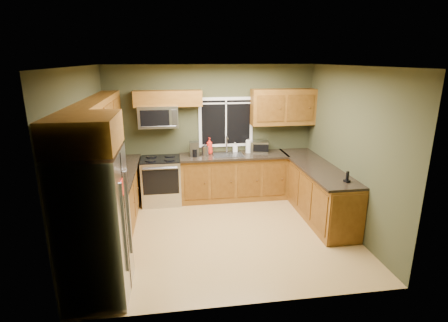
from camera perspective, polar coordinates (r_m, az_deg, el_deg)
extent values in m
plane|color=#A78249|center=(5.98, 0.01, -11.61)|extent=(4.20, 4.20, 0.00)
plane|color=white|center=(5.28, 0.01, 15.24)|extent=(4.20, 4.20, 0.00)
plane|color=#393C24|center=(7.21, -2.07, 4.73)|extent=(4.20, 0.00, 4.20)
plane|color=#393C24|center=(3.80, 3.99, -6.21)|extent=(4.20, 0.00, 4.20)
plane|color=#393C24|center=(5.58, -21.84, 0.06)|extent=(0.00, 3.60, 3.60)
plane|color=#393C24|center=(6.13, 19.83, 1.66)|extent=(0.00, 3.60, 3.60)
cube|color=white|center=(7.20, 0.31, 6.34)|extent=(1.12, 0.03, 1.02)
cube|color=black|center=(7.19, 0.33, 6.33)|extent=(1.00, 0.01, 0.90)
cube|color=white|center=(7.18, 0.33, 6.32)|extent=(0.03, 0.01, 0.90)
cube|color=white|center=(7.12, 0.34, 9.41)|extent=(1.00, 0.01, 0.03)
cube|color=brown|center=(6.25, -17.32, -6.55)|extent=(0.60, 2.65, 0.90)
cube|color=black|center=(6.08, -17.46, -2.45)|extent=(0.65, 2.65, 0.04)
cube|color=brown|center=(7.22, 1.54, -2.66)|extent=(2.17, 0.60, 0.90)
cube|color=black|center=(7.06, 1.61, 0.88)|extent=(2.17, 0.65, 0.04)
cube|color=brown|center=(6.74, 14.68, -4.63)|extent=(0.60, 2.50, 0.90)
cube|color=brown|center=(5.70, 19.57, -9.04)|extent=(0.56, 0.02, 0.82)
cube|color=black|center=(6.58, 14.77, -0.82)|extent=(0.65, 2.50, 0.04)
cube|color=brown|center=(5.89, -19.78, 6.19)|extent=(0.33, 2.65, 0.72)
cube|color=brown|center=(6.89, -9.13, 10.06)|extent=(1.30, 0.33, 0.30)
cube|color=brown|center=(7.27, 9.61, 8.69)|extent=(1.30, 0.33, 0.72)
cube|color=brown|center=(4.11, -21.93, 4.32)|extent=(0.72, 0.90, 0.38)
cube|color=#B7B7BC|center=(4.47, -20.38, -9.98)|extent=(0.72, 0.90, 1.80)
cube|color=slate|center=(4.20, -15.97, -10.52)|extent=(0.03, 0.04, 1.10)
cube|color=slate|center=(4.56, -15.35, -8.26)|extent=(0.03, 0.04, 1.10)
cube|color=black|center=(4.40, -15.66, -9.93)|extent=(0.01, 0.02, 1.78)
cube|color=red|center=(4.12, -16.29, -4.28)|extent=(0.01, 0.14, 0.20)
cube|color=#B7B7BC|center=(7.10, -10.16, -3.25)|extent=(0.76, 0.65, 0.90)
cube|color=black|center=(6.97, -10.35, 0.28)|extent=(0.76, 0.64, 0.03)
cube|color=black|center=(6.76, -10.28, -3.38)|extent=(0.68, 0.02, 0.50)
cylinder|color=slate|center=(6.65, -10.40, -1.25)|extent=(0.64, 0.04, 0.04)
cylinder|color=black|center=(6.83, -11.90, 0.10)|extent=(0.20, 0.20, 0.01)
cylinder|color=black|center=(6.82, -8.88, 0.22)|extent=(0.20, 0.20, 0.01)
cylinder|color=black|center=(7.10, -11.78, 0.73)|extent=(0.20, 0.20, 0.01)
cylinder|color=black|center=(7.09, -8.88, 0.85)|extent=(0.20, 0.20, 0.01)
cube|color=#B7B7BC|center=(6.92, -10.67, 7.17)|extent=(0.76, 0.38, 0.42)
cube|color=black|center=(6.73, -11.24, 6.88)|extent=(0.54, 0.01, 0.30)
cube|color=slate|center=(6.72, -8.07, 7.02)|extent=(0.10, 0.01, 0.30)
cylinder|color=slate|center=(6.74, -10.66, 5.54)|extent=(0.66, 0.02, 0.02)
cube|color=slate|center=(7.04, 0.68, 0.97)|extent=(0.60, 0.42, 0.02)
cylinder|color=#B7B7BC|center=(7.19, 0.43, 2.74)|extent=(0.03, 0.03, 0.34)
cylinder|color=#B7B7BC|center=(7.07, 0.54, 3.85)|extent=(0.03, 0.18, 0.03)
cube|color=#B7B7BC|center=(7.27, 5.76, 2.37)|extent=(0.41, 0.34, 0.23)
cube|color=black|center=(7.14, 6.03, 2.09)|extent=(0.31, 0.07, 0.15)
cube|color=slate|center=(6.96, -4.87, 2.01)|extent=(0.18, 0.21, 0.29)
cylinder|color=black|center=(6.91, -4.82, 1.32)|extent=(0.11, 0.11, 0.15)
cylinder|color=#B7B7BC|center=(6.96, -3.09, 1.67)|extent=(0.15, 0.15, 0.20)
cone|color=black|center=(6.94, -3.11, 2.60)|extent=(0.10, 0.10, 0.05)
cylinder|color=white|center=(7.19, 4.01, 2.40)|extent=(0.14, 0.14, 0.26)
cylinder|color=slate|center=(7.16, 4.04, 3.48)|extent=(0.02, 0.02, 0.04)
imported|color=red|center=(7.10, -2.39, 2.51)|extent=(0.15, 0.15, 0.33)
imported|color=white|center=(7.25, 1.82, 2.28)|extent=(0.09, 0.09, 0.20)
cube|color=black|center=(5.82, 19.43, -3.09)|extent=(0.10, 0.10, 0.04)
cube|color=black|center=(5.79, 19.51, -2.27)|extent=(0.05, 0.04, 0.14)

